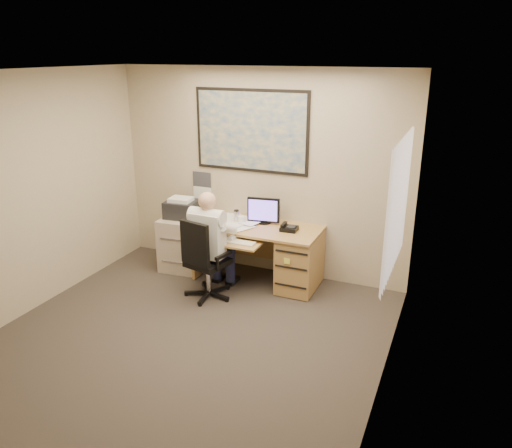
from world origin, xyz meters
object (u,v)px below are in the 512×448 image
at_px(desk, 282,252).
at_px(office_chair, 207,275).
at_px(person, 209,245).
at_px(filing_cabinet, 184,237).

bearing_deg(desk, office_chair, -134.45).
xyz_separation_m(office_chair, person, (-0.01, 0.08, 0.36)).
xyz_separation_m(desk, person, (-0.71, -0.64, 0.22)).
distance_m(filing_cabinet, person, 0.98).
relative_size(office_chair, person, 0.77).
bearing_deg(person, desk, 43.85).
distance_m(desk, person, 0.99).
height_order(desk, office_chair, desk).
relative_size(filing_cabinet, office_chair, 0.99).
relative_size(filing_cabinet, person, 0.76).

